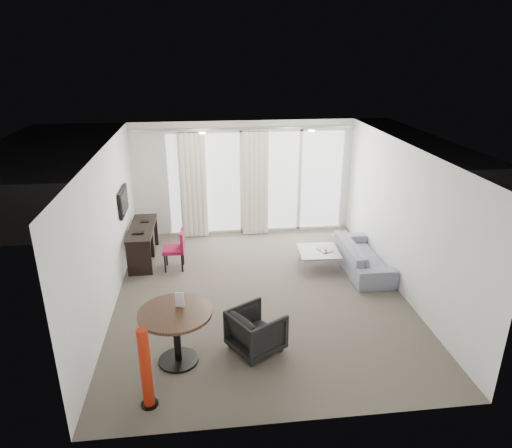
{
  "coord_description": "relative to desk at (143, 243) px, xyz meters",
  "views": [
    {
      "loc": [
        -0.91,
        -7.06,
        4.11
      ],
      "look_at": [
        0.0,
        0.6,
        1.1
      ],
      "focal_mm": 32.0,
      "sensor_mm": 36.0,
      "label": 1
    }
  ],
  "objects": [
    {
      "name": "magazine",
      "position": [
        3.6,
        -0.74,
        0.0
      ],
      "size": [
        0.31,
        0.34,
        0.02
      ],
      "primitive_type": null,
      "rotation": [
        0.0,
        0.0,
        0.33
      ],
      "color": "gray",
      "rests_on": "coffee_table"
    },
    {
      "name": "tv",
      "position": [
        -0.26,
        -0.23,
        0.99
      ],
      "size": [
        0.05,
        0.8,
        0.5
      ],
      "primitive_type": null,
      "color": "black",
      "rests_on": "wall_left"
    },
    {
      "name": "curtain_left",
      "position": [
        1.04,
        1.14,
        0.84
      ],
      "size": [
        0.6,
        0.2,
        2.38
      ],
      "primitive_type": null,
      "color": "beige",
      "rests_on": "ground"
    },
    {
      "name": "rattan_chair_a",
      "position": [
        2.94,
        3.12,
        0.07
      ],
      "size": [
        0.7,
        0.7,
        0.86
      ],
      "primitive_type": null,
      "rotation": [
        0.0,
        0.0,
        -0.23
      ],
      "color": "brown",
      "rests_on": "terrace_slab"
    },
    {
      "name": "remote",
      "position": [
        3.6,
        -0.83,
        0.0
      ],
      "size": [
        0.09,
        0.18,
        0.02
      ],
      "primitive_type": null,
      "rotation": [
        0.0,
        0.0,
        -0.21
      ],
      "color": "black",
      "rests_on": "coffee_table"
    },
    {
      "name": "sofa",
      "position": [
        4.3,
        -0.93,
        -0.08
      ],
      "size": [
        0.73,
        1.88,
        0.55
      ],
      "primitive_type": "imported",
      "rotation": [
        0.0,
        0.0,
        1.57
      ],
      "color": "slate",
      "rests_on": "floor"
    },
    {
      "name": "wall_left",
      "position": [
        -0.31,
        -1.68,
        0.94
      ],
      "size": [
        0.0,
        6.0,
        2.6
      ],
      "primitive_type": "cube",
      "color": "silver",
      "rests_on": "ground"
    },
    {
      "name": "curtain_track",
      "position": [
        2.19,
        1.14,
        2.09
      ],
      "size": [
        4.8,
        0.04,
        0.04
      ],
      "primitive_type": null,
      "color": "#B2B2B7",
      "rests_on": "ceiling"
    },
    {
      "name": "downlight_b",
      "position": [
        3.39,
        -0.08,
        2.23
      ],
      "size": [
        0.12,
        0.12,
        0.02
      ],
      "primitive_type": "cylinder",
      "color": "#FFE0B2",
      "rests_on": "ceiling"
    },
    {
      "name": "menu_card",
      "position": [
        0.89,
        -3.28,
        0.36
      ],
      "size": [
        0.12,
        0.05,
        0.22
      ],
      "primitive_type": null,
      "rotation": [
        0.0,
        0.0,
        -0.26
      ],
      "color": "white",
      "rests_on": "round_table"
    },
    {
      "name": "balustrade",
      "position": [
        2.49,
        4.27,
        0.14
      ],
      "size": [
        5.5,
        0.06,
        1.05
      ],
      "primitive_type": null,
      "color": "#B2B2B7",
      "rests_on": "terrace_slab"
    },
    {
      "name": "red_lamp",
      "position": [
        0.5,
        -4.2,
        0.19
      ],
      "size": [
        0.24,
        0.24,
        1.09
      ],
      "primitive_type": "cylinder",
      "rotation": [
        0.0,
        0.0,
        -0.11
      ],
      "color": "#A7220C",
      "rests_on": "floor"
    },
    {
      "name": "wall_front",
      "position": [
        2.19,
        -4.68,
        0.94
      ],
      "size": [
        5.0,
        0.0,
        2.6
      ],
      "primitive_type": "cube",
      "color": "silver",
      "rests_on": "ground"
    },
    {
      "name": "desk_chair",
      "position": [
        0.64,
        -0.49,
        0.04
      ],
      "size": [
        0.45,
        0.42,
        0.8
      ],
      "primitive_type": null,
      "rotation": [
        0.0,
        0.0,
        -0.03
      ],
      "color": "maroon",
      "rests_on": "floor"
    },
    {
      "name": "window_panel",
      "position": [
        2.49,
        1.31,
        0.84
      ],
      "size": [
        4.0,
        0.02,
        2.38
      ],
      "primitive_type": null,
      "color": "white",
      "rests_on": "ground"
    },
    {
      "name": "tub_armchair",
      "position": [
        1.94,
        -3.25,
        -0.05
      ],
      "size": [
        0.93,
        0.93,
        0.63
      ],
      "primitive_type": "imported",
      "rotation": [
        0.0,
        0.0,
        2.11
      ],
      "color": "black",
      "rests_on": "floor"
    },
    {
      "name": "rattan_chair_b",
      "position": [
        3.95,
        3.22,
        0.02
      ],
      "size": [
        0.53,
        0.53,
        0.75
      ],
      "primitive_type": null,
      "rotation": [
        0.0,
        0.0,
        0.04
      ],
      "color": "brown",
      "rests_on": "terrace_slab"
    },
    {
      "name": "terrace_slab",
      "position": [
        2.49,
        2.82,
        -0.42
      ],
      "size": [
        5.6,
        3.0,
        0.12
      ],
      "primitive_type": "cube",
      "color": "#4D4D50",
      "rests_on": "ground"
    },
    {
      "name": "ceiling",
      "position": [
        2.19,
        -1.68,
        2.24
      ],
      "size": [
        5.0,
        6.0,
        0.0
      ],
      "primitive_type": "cube",
      "color": "white",
      "rests_on": "ground"
    },
    {
      "name": "desk",
      "position": [
        0.0,
        0.0,
        0.0
      ],
      "size": [
        0.48,
        1.53,
        0.72
      ],
      "primitive_type": null,
      "color": "black",
      "rests_on": "floor"
    },
    {
      "name": "coffee_table",
      "position": [
        3.48,
        -0.75,
        -0.18
      ],
      "size": [
        0.82,
        0.82,
        0.35
      ],
      "primitive_type": null,
      "rotation": [
        0.0,
        0.0,
        -0.05
      ],
      "color": "gray",
      "rests_on": "floor"
    },
    {
      "name": "floor",
      "position": [
        2.19,
        -1.68,
        -0.36
      ],
      "size": [
        5.0,
        6.0,
        0.0
      ],
      "primitive_type": "cube",
      "color": "#534B40",
      "rests_on": "ground"
    },
    {
      "name": "window_frame",
      "position": [
        2.49,
        1.29,
        0.84
      ],
      "size": [
        4.1,
        0.06,
        2.44
      ],
      "primitive_type": null,
      "color": "white",
      "rests_on": "ground"
    },
    {
      "name": "downlight_a",
      "position": [
        1.29,
        -0.08,
        2.23
      ],
      "size": [
        0.12,
        0.12,
        0.02
      ],
      "primitive_type": "cylinder",
      "color": "#FFE0B2",
      "rests_on": "ceiling"
    },
    {
      "name": "rattan_table",
      "position": [
        4.09,
        1.97,
        -0.09
      ],
      "size": [
        0.57,
        0.57,
        0.54
      ],
      "primitive_type": null,
      "rotation": [
        0.0,
        0.0,
        0.05
      ],
      "color": "brown",
      "rests_on": "terrace_slab"
    },
    {
      "name": "round_table",
      "position": [
        0.83,
        -3.39,
        0.04
      ],
      "size": [
        1.21,
        1.21,
        0.8
      ],
      "primitive_type": null,
      "rotation": [
        0.0,
        0.0,
        -0.23
      ],
      "color": "#3D2617",
      "rests_on": "floor"
    },
    {
      "name": "wall_right",
      "position": [
        4.69,
        -1.68,
        0.94
      ],
      "size": [
        0.0,
        6.0,
        2.6
      ],
      "primitive_type": "cube",
      "color": "silver",
      "rests_on": "ground"
    },
    {
      "name": "curtain_right",
      "position": [
        2.44,
        1.14,
        0.84
      ],
      "size": [
        0.6,
        0.2,
        2.38
      ],
      "primitive_type": null,
      "color": "beige",
      "rests_on": "ground"
    }
  ]
}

